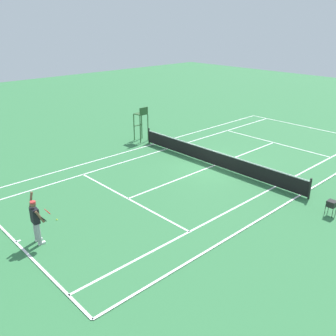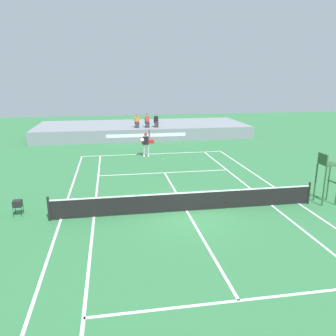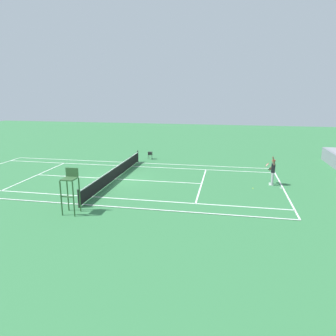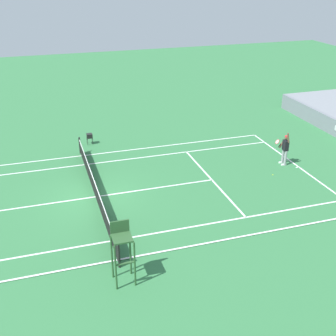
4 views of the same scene
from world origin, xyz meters
The scene contains 13 objects.
ground_plane centered at (0.00, 0.00, 0.00)m, with size 80.00×80.00×0.00m, color #337542.
court centered at (0.00, 0.00, 0.01)m, with size 11.08×23.88×0.03m.
net centered at (0.00, 0.00, 0.52)m, with size 11.98×0.10×1.07m.
barrier_wall centered at (0.00, 17.11, 0.58)m, with size 21.09×0.25×1.16m.
bleacher_platform centered at (0.00, 21.10, 0.58)m, with size 21.09×7.75×1.16m, color gray.
spectator_seated_0 centered at (-0.73, 18.45, 1.77)m, with size 0.44×0.60×1.27m.
spectator_seated_1 centered at (0.25, 18.45, 1.77)m, with size 0.44×0.60×1.27m.
spectator_seated_2 centered at (1.13, 18.45, 1.77)m, with size 0.44×0.60×1.27m.
tennis_player centered at (-0.66, 11.23, 0.99)m, with size 0.78×0.62×2.08m.
tennis_ball centered at (0.48, 9.89, 0.03)m, with size 0.07×0.07×0.07m, color #D1E533.
umpire_chair centered at (6.74, 0.00, 1.56)m, with size 0.77×0.77×2.44m.
equipment_bag centered at (0.16, 16.36, 0.16)m, with size 0.91×0.35×0.32m.
ball_hopper centered at (-7.37, 0.81, 0.57)m, with size 0.36×0.36×0.70m.
Camera 2 is at (-3.22, -13.87, 5.90)m, focal length 36.17 mm.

